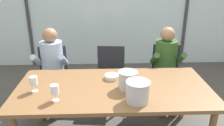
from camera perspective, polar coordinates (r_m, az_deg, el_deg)
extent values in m
plane|color=#4C4742|center=(3.81, -0.39, -8.73)|extent=(14.00, 14.00, 0.00)
cube|color=silver|center=(4.87, -1.05, 14.26)|extent=(7.39, 0.03, 2.60)
cube|color=#38383D|center=(5.10, -20.62, 13.26)|extent=(0.06, 0.06, 2.60)
cube|color=#38383D|center=(5.16, 18.30, 13.63)|extent=(0.06, 0.06, 2.60)
cube|color=#386633|center=(9.09, -1.64, 15.06)|extent=(13.39, 2.40, 1.77)
cube|color=brown|center=(2.59, 0.31, -6.36)|extent=(2.19, 1.04, 0.04)
cylinder|color=brown|center=(3.26, -18.02, -8.58)|extent=(0.07, 0.07, 0.69)
cylinder|color=brown|center=(3.32, 17.54, -7.91)|extent=(0.07, 0.07, 0.69)
cube|color=#232328|center=(3.54, -14.59, -3.54)|extent=(0.49, 0.49, 0.03)
cube|color=#232328|center=(3.64, -14.64, 0.96)|extent=(0.42, 0.08, 0.42)
cylinder|color=#232328|center=(3.51, -17.62, -8.50)|extent=(0.04, 0.04, 0.45)
cylinder|color=#232328|center=(3.46, -11.35, -8.26)|extent=(0.04, 0.04, 0.45)
cylinder|color=#232328|center=(3.84, -16.84, -5.68)|extent=(0.04, 0.04, 0.45)
cylinder|color=#232328|center=(3.80, -11.15, -5.43)|extent=(0.04, 0.04, 0.45)
cube|color=#232328|center=(3.44, -0.44, -3.56)|extent=(0.48, 0.48, 0.03)
cube|color=#232328|center=(3.54, -0.25, 1.08)|extent=(0.42, 0.08, 0.42)
cylinder|color=#232328|center=(3.40, -3.87, -8.45)|extent=(0.04, 0.04, 0.45)
cylinder|color=#232328|center=(3.38, 2.62, -8.64)|extent=(0.04, 0.04, 0.45)
cylinder|color=#232328|center=(3.73, -3.18, -5.53)|extent=(0.04, 0.04, 0.45)
cylinder|color=#232328|center=(3.71, 2.70, -5.69)|extent=(0.04, 0.04, 0.45)
cube|color=#232328|center=(3.60, 13.50, -2.98)|extent=(0.49, 0.49, 0.03)
cube|color=#232328|center=(3.70, 13.38, 1.44)|extent=(0.42, 0.09, 0.42)
cylinder|color=#232328|center=(3.52, 10.50, -7.70)|extent=(0.04, 0.04, 0.45)
cylinder|color=#232328|center=(3.58, 16.61, -7.76)|extent=(0.04, 0.04, 0.45)
cylinder|color=#232328|center=(3.85, 10.01, -4.94)|extent=(0.04, 0.04, 0.45)
cylinder|color=#232328|center=(3.91, 15.59, -5.04)|extent=(0.04, 0.04, 0.45)
cylinder|color=#9EB2D1|center=(3.45, -14.80, 1.03)|extent=(0.33, 0.33, 0.52)
sphere|color=#936B4C|center=(3.35, -15.37, 6.72)|extent=(0.21, 0.21, 0.21)
cube|color=#47423D|center=(3.39, -16.62, -4.29)|extent=(0.14, 0.40, 0.13)
cube|color=#47423D|center=(3.35, -13.64, -4.33)|extent=(0.14, 0.40, 0.13)
cylinder|color=#47423D|center=(3.34, -17.02, -9.75)|extent=(0.10, 0.10, 0.47)
cylinder|color=#47423D|center=(3.30, -13.97, -9.87)|extent=(0.10, 0.10, 0.47)
cylinder|color=#9EB2D1|center=(3.38, -18.41, 0.69)|extent=(0.09, 0.33, 0.26)
cylinder|color=#9EB2D1|center=(3.29, -12.09, 0.75)|extent=(0.09, 0.33, 0.26)
cylinder|color=#2D5123|center=(3.49, 13.31, 1.42)|extent=(0.33, 0.33, 0.52)
sphere|color=#936B4C|center=(3.39, 13.83, 7.05)|extent=(0.21, 0.21, 0.21)
cube|color=#47423D|center=(3.39, 12.23, -3.88)|extent=(0.14, 0.40, 0.13)
cube|color=#47423D|center=(3.43, 15.16, -3.82)|extent=(0.14, 0.40, 0.13)
cylinder|color=#47423D|center=(3.34, 12.61, -9.35)|extent=(0.10, 0.10, 0.47)
cylinder|color=#47423D|center=(3.38, 15.61, -9.21)|extent=(0.10, 0.10, 0.47)
cylinder|color=#2D5123|center=(3.33, 10.65, 1.12)|extent=(0.09, 0.33, 0.26)
cylinder|color=#2D5123|center=(3.43, 16.89, 1.12)|extent=(0.09, 0.33, 0.26)
cylinder|color=#B7B7BC|center=(2.27, 6.49, -7.16)|extent=(0.24, 0.24, 0.21)
torus|color=silver|center=(2.23, 6.60, -4.78)|extent=(0.25, 0.25, 0.01)
cylinder|color=#B7B7BC|center=(2.51, 4.00, -4.35)|extent=(0.21, 0.21, 0.20)
torus|color=silver|center=(2.46, 4.06, -2.27)|extent=(0.22, 0.22, 0.01)
cylinder|color=silver|center=(2.76, -0.05, -3.46)|extent=(0.17, 0.17, 0.05)
cylinder|color=silver|center=(2.62, -18.80, -6.68)|extent=(0.07, 0.07, 0.00)
cylinder|color=silver|center=(2.61, -18.91, -5.91)|extent=(0.01, 0.01, 0.07)
cylinder|color=silver|center=(2.57, -19.13, -4.23)|extent=(0.08, 0.08, 0.09)
cylinder|color=#560C1E|center=(2.58, -19.06, -4.76)|extent=(0.07, 0.07, 0.04)
cylinder|color=silver|center=(2.39, -13.96, -9.08)|extent=(0.07, 0.07, 0.00)
cylinder|color=silver|center=(2.37, -14.05, -8.26)|extent=(0.01, 0.01, 0.07)
cylinder|color=silver|center=(2.33, -14.23, -6.44)|extent=(0.08, 0.08, 0.09)
cylinder|color=#560C1E|center=(2.34, -14.17, -7.01)|extent=(0.07, 0.07, 0.04)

